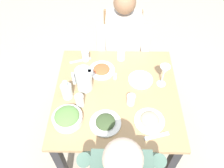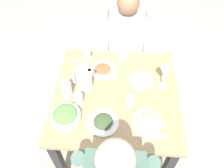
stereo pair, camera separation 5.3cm
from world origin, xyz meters
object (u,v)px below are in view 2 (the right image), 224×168
at_px(water_pitcher, 84,78).
at_px(water_glass_far_right, 79,99).
at_px(plate_yoghurt, 141,80).
at_px(oil_carafe, 67,90).
at_px(water_glass_far_left, 87,55).
at_px(wine_glass, 165,73).
at_px(dining_table, 116,101).
at_px(plate_dolmas, 103,122).
at_px(plate_beans, 148,121).
at_px(chair_near, 125,48).
at_px(water_glass_center, 130,100).
at_px(diner_near, 126,50).
at_px(salad_bowl, 65,116).
at_px(water_glass_by_pitcher, 123,55).
at_px(salt_shaker, 116,77).
at_px(plate_rice_curry, 103,69).

bearing_deg(water_pitcher, water_glass_far_right, 82.99).
relative_size(plate_yoghurt, oil_carafe, 1.19).
relative_size(plate_yoghurt, water_glass_far_left, 2.19).
bearing_deg(water_glass_far_left, wine_glass, 156.68).
height_order(dining_table, water_glass_far_right, water_glass_far_right).
xyz_separation_m(plate_dolmas, plate_beans, (-0.30, -0.02, 0.00)).
bearing_deg(dining_table, oil_carafe, 6.47).
relative_size(plate_beans, water_glass_far_left, 2.35).
bearing_deg(chair_near, water_glass_center, 92.83).
relative_size(diner_near, salad_bowl, 5.64).
xyz_separation_m(water_glass_by_pitcher, water_glass_far_right, (0.30, 0.49, -0.00)).
relative_size(diner_near, salt_shaker, 21.45).
bearing_deg(salad_bowl, water_glass_far_right, -116.41).
bearing_deg(water_glass_far_left, plate_rice_curry, 137.15).
height_order(dining_table, diner_near, diner_near).
relative_size(water_pitcher, plate_dolmas, 0.88).
xyz_separation_m(salad_bowl, water_glass_by_pitcher, (-0.37, -0.63, 0.01)).
distance_m(salad_bowl, water_glass_far_right, 0.16).
relative_size(salad_bowl, plate_dolmas, 0.95).
bearing_deg(water_glass_by_pitcher, chair_near, -93.34).
xyz_separation_m(diner_near, plate_yoghurt, (-0.13, 0.45, 0.09)).
bearing_deg(plate_yoghurt, water_pitcher, 10.49).
distance_m(salad_bowl, water_glass_by_pitcher, 0.73).
bearing_deg(water_glass_far_right, chair_near, -110.07).
bearing_deg(diner_near, water_glass_far_right, 64.66).
distance_m(water_pitcher, plate_beans, 0.56).
bearing_deg(chair_near, plate_dolmas, 82.65).
relative_size(water_pitcher, plate_yoghurt, 0.97).
height_order(water_pitcher, oil_carafe, water_pitcher).
xyz_separation_m(water_glass_far_right, water_glass_center, (-0.37, -0.02, -0.00)).
xyz_separation_m(water_glass_far_right, oil_carafe, (0.10, -0.07, 0.01)).
height_order(diner_near, water_glass_far_left, diner_near).
relative_size(plate_beans, water_glass_far_right, 2.19).
xyz_separation_m(chair_near, salad_bowl, (0.39, 1.03, 0.26)).
relative_size(plate_rice_curry, water_glass_far_left, 2.43).
bearing_deg(water_glass_far_right, wine_glass, -161.51).
relative_size(salad_bowl, plate_yoghurt, 1.05).
xyz_separation_m(water_glass_far_right, water_glass_far_left, (0.00, -0.47, -0.00)).
relative_size(water_pitcher, plate_beans, 0.91).
distance_m(dining_table, water_glass_far_right, 0.33).
bearing_deg(plate_rice_curry, water_pitcher, 55.93).
height_order(plate_yoghurt, water_glass_far_right, water_glass_far_right).
relative_size(plate_rice_curry, plate_beans, 1.03).
height_order(chair_near, salad_bowl, chair_near).
height_order(salad_bowl, oil_carafe, oil_carafe).
relative_size(chair_near, water_glass_by_pitcher, 8.31).
height_order(dining_table, wine_glass, wine_glass).
bearing_deg(plate_yoghurt, salt_shaker, -3.63).
bearing_deg(plate_rice_curry, water_glass_center, 125.15).
distance_m(dining_table, water_glass_far_left, 0.47).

